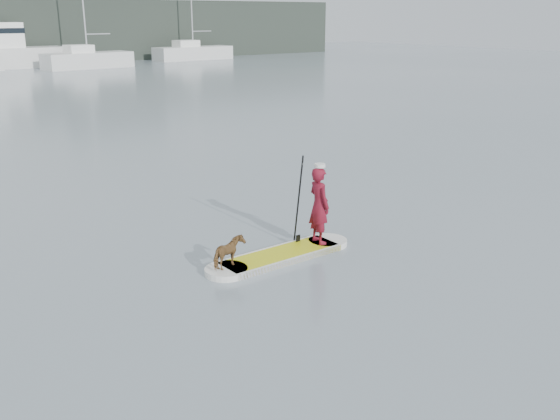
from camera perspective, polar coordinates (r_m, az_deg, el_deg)
ground at (r=15.89m, az=1.84°, el=0.73°), size 140.00×140.00×0.00m
paddleboard at (r=12.22m, az=0.00°, el=-4.21°), size 3.30×0.80×0.12m
paddler at (r=12.53m, az=3.60°, el=0.43°), size 0.46×0.62×1.57m
white_cap at (r=12.32m, az=3.67°, el=4.08°), size 0.22×0.22×0.07m
dog at (r=11.45m, az=-4.71°, el=-3.92°), size 0.74×0.51×0.58m
paddle at (r=12.59m, az=1.69°, el=0.01°), size 0.10×0.30×2.00m
sailboat_e at (r=58.97m, az=-17.21°, el=13.05°), size 7.95×3.23×11.24m
sailboat_f at (r=67.80m, az=-7.99°, el=14.16°), size 8.55×2.87×12.65m
shore_building_east at (r=71.34m, az=-15.33°, el=16.42°), size 10.00×4.00×8.00m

